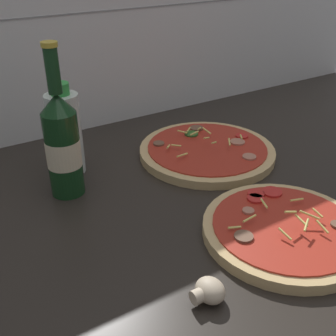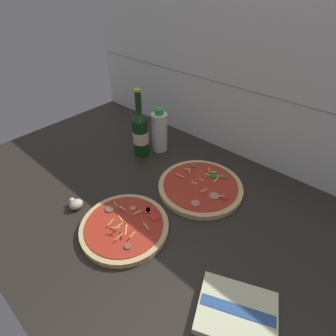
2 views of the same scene
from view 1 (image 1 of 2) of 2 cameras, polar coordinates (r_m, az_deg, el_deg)
counter_slab at (r=80.76cm, az=10.69°, el=-4.42°), size 160.00×90.00×2.50cm
tile_backsplash at (r=106.34cm, az=-5.22°, el=20.74°), size 160.00×1.13×60.00cm
pizza_near at (r=70.79cm, az=15.47°, el=-8.09°), size 26.35×26.35×5.62cm
pizza_far at (r=92.89cm, az=5.30°, el=2.32°), size 29.54×29.54×4.89cm
beer_bottle at (r=77.24cm, az=-14.11°, el=3.24°), size 6.27×6.27×27.89cm
oil_bottle at (r=85.40cm, az=-13.74°, el=4.67°), size 6.47×6.47×18.60cm
mushroom_left at (r=57.87cm, az=5.54°, el=-16.25°), size 4.66×4.44×3.11cm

